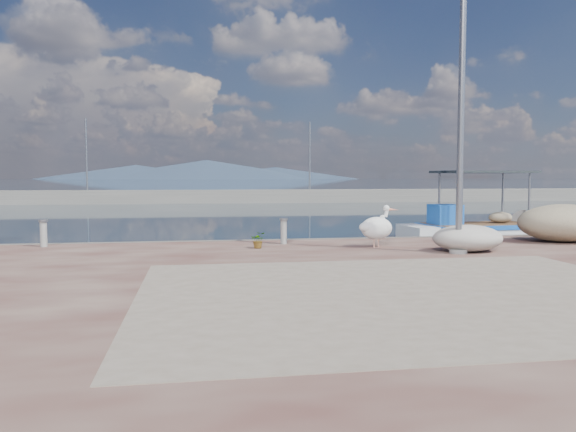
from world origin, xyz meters
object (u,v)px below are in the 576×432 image
Objects in this scene: boat_right at (481,234)px; lamp_post at (460,119)px; bollard_near at (284,230)px; pelican at (377,227)px.

lamp_post is (-4.24, -6.71, 3.56)m from boat_right.
bollard_near is at bearing -158.63° from boat_right.
lamp_post is at bearing -127.45° from boat_right.
boat_right is 9.21m from bollard_near.
lamp_post reaches higher than boat_right.
boat_right is 8.70m from lamp_post.
boat_right is 8.96× the size of bollard_near.
lamp_post is 9.60× the size of bollard_near.
pelican is 0.17× the size of lamp_post.
lamp_post is at bearing -33.24° from bollard_near.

